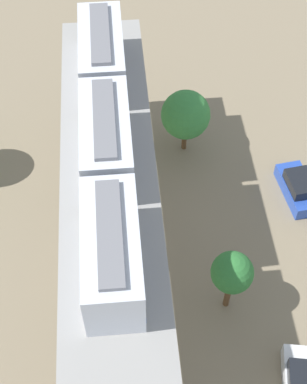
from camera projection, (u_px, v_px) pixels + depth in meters
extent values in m
plane|color=#84755B|center=(117.00, 265.00, 36.56)|extent=(120.00, 120.00, 0.00)
cylinder|color=#999691|center=(108.00, 120.00, 39.52)|extent=(1.90, 1.90, 7.16)
cylinder|color=#999691|center=(114.00, 233.00, 33.75)|extent=(1.90, 1.90, 7.16)
cube|color=#999691|center=(110.00, 191.00, 30.62)|extent=(5.20, 28.85, 0.80)
cube|color=silver|center=(102.00, 56.00, 34.60)|extent=(2.60, 6.60, 3.00)
cube|color=black|center=(102.00, 52.00, 34.40)|extent=(2.64, 6.07, 0.70)
cube|color=#1947B2|center=(103.00, 66.00, 35.19)|extent=(2.64, 6.34, 0.24)
cube|color=slate|center=(100.00, 33.00, 33.32)|extent=(1.10, 5.61, 0.24)
cube|color=silver|center=(106.00, 140.00, 30.32)|extent=(2.60, 6.60, 3.00)
cube|color=black|center=(106.00, 137.00, 30.12)|extent=(2.64, 6.07, 0.70)
cube|color=#1947B2|center=(107.00, 150.00, 30.91)|extent=(2.64, 6.34, 0.24)
cube|color=slate|center=(104.00, 118.00, 29.04)|extent=(1.10, 5.61, 0.24)
cube|color=silver|center=(112.00, 252.00, 26.04)|extent=(2.60, 6.60, 3.00)
cube|color=black|center=(111.00, 249.00, 25.84)|extent=(2.64, 6.07, 0.70)
cube|color=#1947B2|center=(113.00, 261.00, 26.63)|extent=(2.64, 6.34, 0.24)
cube|color=slate|center=(109.00, 232.00, 24.76)|extent=(1.10, 5.61, 0.24)
cube|color=#284CB7|center=(297.00, 189.00, 39.70)|extent=(2.36, 4.41, 1.00)
cube|color=black|center=(301.00, 183.00, 38.92)|extent=(1.94, 2.50, 0.76)
cube|color=black|center=(305.00, 382.00, 30.53)|extent=(2.02, 2.56, 0.76)
cylinder|color=brown|center=(184.00, 136.00, 41.84)|extent=(0.36, 0.36, 2.42)
sphere|color=#38843D|center=(186.00, 115.00, 40.14)|extent=(3.46, 3.46, 3.46)
cylinder|color=brown|center=(228.00, 292.00, 33.69)|extent=(0.36, 0.36, 3.05)
sphere|color=#2D7233|center=(232.00, 272.00, 31.97)|extent=(2.42, 2.42, 2.42)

